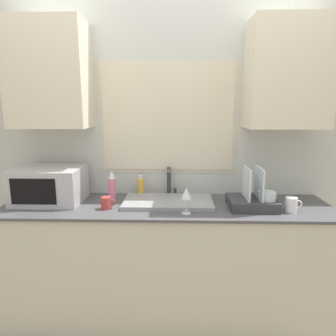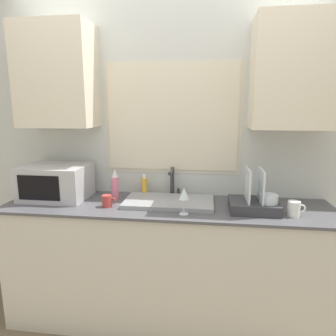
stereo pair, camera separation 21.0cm
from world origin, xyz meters
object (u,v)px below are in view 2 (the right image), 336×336
Objects in this scene: spray_bottle at (115,185)px; microwave at (56,182)px; faucet at (172,179)px; dish_rack at (255,202)px; mug_near_sink at (107,201)px; soap_bottle at (144,186)px; wine_glass at (184,195)px.

microwave is at bearing -175.39° from spray_bottle.
faucet is 0.48× the size of microwave.
faucet is 0.66m from dish_rack.
microwave is 0.49m from mug_near_sink.
soap_bottle is 0.95× the size of wine_glass.
faucet reaches higher than soap_bottle.
dish_rack is 1.81× the size of wine_glass.
microwave is at bearing 176.04° from dish_rack.
wine_glass is (0.12, -0.39, -0.01)m from faucet.
dish_rack reaches higher than mug_near_sink.
faucet is 1.29× the size of wine_glass.
microwave is (-0.89, -0.15, -0.01)m from faucet.
soap_bottle is at bearing 162.27° from dish_rack.
mug_near_sink is at bearing -90.72° from spray_bottle.
spray_bottle is at bearing 89.28° from mug_near_sink.
spray_bottle is (-0.43, -0.12, -0.03)m from faucet.
wine_glass reaches higher than mug_near_sink.
microwave is at bearing 161.65° from mug_near_sink.
wine_glass is at bearing -12.95° from microwave.
dish_rack is 1.40× the size of spray_bottle.
microwave is 0.69m from soap_bottle.
faucet is at bearing 35.32° from mug_near_sink.
faucet is 2.29× the size of mug_near_sink.
soap_bottle reaches higher than mug_near_sink.
dish_rack reaches higher than faucet.
wine_glass is at bearing -8.28° from mug_near_sink.
mug_near_sink is (-0.43, -0.31, -0.10)m from faucet.
microwave reaches higher than soap_bottle.
faucet is 0.91m from microwave.
faucet is at bearing 107.42° from wine_glass.
spray_bottle reaches higher than mug_near_sink.
faucet is at bearing -1.68° from soap_bottle.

